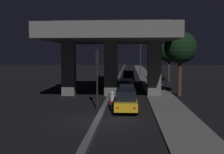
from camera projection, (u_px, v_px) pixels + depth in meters
name	position (u px, v px, depth m)	size (l,w,h in m)	color
ground_plane	(99.00, 121.00, 17.70)	(200.00, 200.00, 0.00)	black
median_divider	(119.00, 76.00, 52.48)	(0.39, 126.00, 0.38)	#4C4C51
sidewalk_right	(149.00, 81.00, 45.17)	(2.95, 126.00, 0.13)	#5B5956
elevated_overpass	(111.00, 39.00, 28.37)	(12.90, 13.57, 8.21)	#5B5956
traffic_light_left_of_median	(97.00, 69.00, 21.30)	(0.30, 0.49, 4.91)	black
street_lamp	(139.00, 53.00, 56.42)	(2.11, 0.32, 8.49)	#2D2D30
car_taxi_yellow_lead	(126.00, 100.00, 20.87)	(1.95, 4.29, 1.72)	gold
car_dark_green_second	(126.00, 87.00, 28.90)	(1.99, 4.78, 1.78)	black
car_dark_blue_third	(128.00, 82.00, 36.82)	(2.01, 4.00, 1.39)	#141938
car_dark_green_fourth	(129.00, 76.00, 42.47)	(2.05, 4.42, 2.01)	black
car_dark_blue_fifth	(130.00, 74.00, 49.83)	(2.08, 3.99, 1.53)	#141938
car_dark_red_lead_oncoming	(104.00, 81.00, 37.69)	(2.07, 4.77, 1.42)	#591414
car_dark_blue_second_oncoming	(110.00, 73.00, 51.44)	(2.01, 4.13, 1.71)	#141938
car_white_third_oncoming	(114.00, 70.00, 64.12)	(1.99, 4.31, 1.29)	silver
motorcycle_red_filtering_near	(112.00, 102.00, 21.59)	(0.32, 1.92, 1.46)	black
pedestrian_on_sidewalk	(152.00, 86.00, 29.71)	(0.39, 0.39, 1.67)	black
roadside_tree_kerbside_near	(180.00, 48.00, 28.33)	(3.49, 3.49, 7.05)	#38281C
roadside_tree_kerbside_mid	(169.00, 51.00, 43.47)	(3.75, 3.75, 7.01)	#38281C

